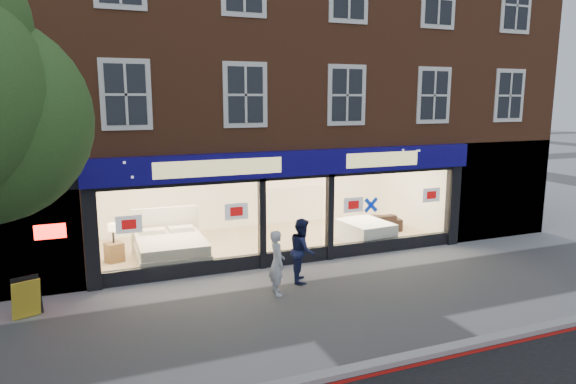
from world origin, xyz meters
TOP-DOWN VIEW (x-y plane):
  - ground at (0.00, 0.00)m, footprint 120.00×120.00m
  - kerb_line at (0.00, -3.10)m, footprint 60.00×0.10m
  - kerb_stone at (0.00, -2.90)m, footprint 60.00×0.25m
  - showroom_floor at (0.00, 5.25)m, footprint 11.00×4.50m
  - building at (-0.02, 6.93)m, footprint 19.00×8.26m
  - display_bed at (-3.39, 4.34)m, footprint 2.02×2.42m
  - bedside_table at (-4.91, 4.87)m, footprint 0.57×0.57m
  - mattress_stack at (2.83, 4.00)m, footprint 1.49×1.81m
  - sofa at (3.70, 5.11)m, footprint 2.18×1.07m
  - a_board at (-6.90, 1.80)m, footprint 0.67×0.55m
  - pedestrian_grey at (-1.37, 1.03)m, footprint 0.44×0.62m
  - pedestrian_blue at (-0.43, 1.64)m, footprint 0.88×0.98m

SIDE VIEW (x-z plane):
  - ground at x=0.00m, z-range 0.00..0.00m
  - kerb_line at x=0.00m, z-range 0.00..0.01m
  - showroom_floor at x=0.00m, z-range 0.00..0.10m
  - kerb_stone at x=0.00m, z-range 0.00..0.12m
  - bedside_table at x=-4.91m, z-range 0.10..0.65m
  - sofa at x=3.70m, z-range 0.10..0.71m
  - mattress_stack at x=2.83m, z-range 0.10..0.77m
  - a_board at x=-6.90m, z-range 0.00..0.89m
  - display_bed at x=-3.39m, z-range -0.20..1.16m
  - pedestrian_grey at x=-1.37m, z-range 0.00..1.60m
  - pedestrian_blue at x=-0.43m, z-range 0.00..1.67m
  - building at x=-0.02m, z-range 1.52..11.82m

